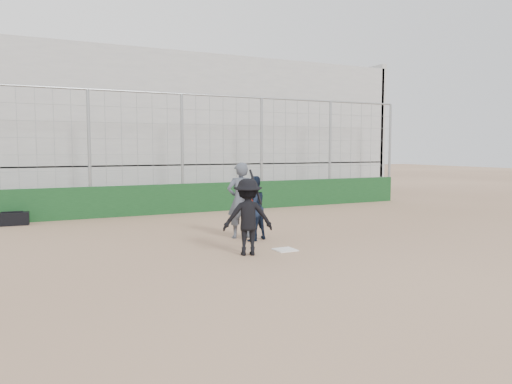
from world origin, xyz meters
name	(u,v)px	position (x,y,z in m)	size (l,w,h in m)	color
ground	(285,250)	(0.00, 0.00, 0.00)	(90.00, 90.00, 0.00)	brown
home_plate	(285,250)	(0.00, 0.00, 0.01)	(0.44, 0.44, 0.02)	white
backstop	(183,185)	(0.00, 7.00, 0.96)	(18.10, 0.25, 4.04)	#113717
bleachers	(146,131)	(0.00, 11.95, 2.92)	(20.25, 6.70, 6.98)	#9B9B9B
batter_at_plate	(248,217)	(-0.91, -0.05, 0.79)	(1.15, 0.89, 1.75)	black
catcher_crouched	(254,219)	(-0.10, 1.31, 0.52)	(0.92, 0.84, 1.05)	black
umpire	(240,204)	(-0.23, 1.79, 0.83)	(0.67, 0.44, 1.66)	#454C58
equipment_bag	(13,219)	(-5.22, 6.48, 0.19)	(0.89, 0.44, 0.41)	black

